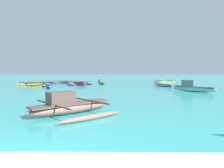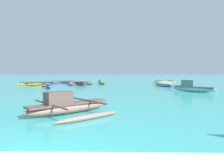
% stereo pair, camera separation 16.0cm
% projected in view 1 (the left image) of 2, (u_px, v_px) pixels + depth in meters
% --- Properties ---
extents(moored_boat_0, '(3.47, 3.47, 0.52)m').
position_uv_depth(moored_boat_0, '(80.00, 83.00, 26.34)').
color(moored_boat_0, '#AA387A').
rests_on(moored_boat_0, ground_plane).
extents(moored_boat_1, '(4.98, 4.12, 0.46)m').
position_uv_depth(moored_boat_1, '(34.00, 84.00, 25.13)').
color(moored_boat_1, '#B98826').
rests_on(moored_boat_1, ground_plane).
extents(moored_boat_2, '(2.38, 2.61, 0.30)m').
position_uv_depth(moored_boat_2, '(83.00, 83.00, 29.24)').
color(moored_boat_2, green).
rests_on(moored_boat_2, ground_plane).
extents(moored_boat_3, '(3.21, 3.03, 1.03)m').
position_uv_depth(moored_boat_3, '(193.00, 88.00, 17.67)').
color(moored_boat_3, '#82BAB1').
rests_on(moored_boat_3, ground_plane).
extents(moored_boat_4, '(4.22, 4.25, 0.96)m').
position_uv_depth(moored_boat_4, '(70.00, 106.00, 8.46)').
color(moored_boat_4, '#996A5E').
rests_on(moored_boat_4, ground_plane).
extents(moored_boat_5, '(2.83, 3.69, 0.40)m').
position_uv_depth(moored_boat_5, '(48.00, 83.00, 28.21)').
color(moored_boat_5, '#4B4AB0').
rests_on(moored_boat_5, ground_plane).
extents(moored_boat_6, '(1.87, 3.24, 0.47)m').
position_uv_depth(moored_boat_6, '(48.00, 85.00, 21.99)').
color(moored_boat_6, slate).
rests_on(moored_boat_6, ground_plane).
extents(moored_boat_7, '(1.63, 2.66, 0.63)m').
position_uv_depth(moored_boat_7, '(102.00, 82.00, 28.65)').
color(moored_boat_7, '#85B292').
rests_on(moored_boat_7, ground_plane).
extents(moored_boat_8, '(4.15, 4.18, 0.41)m').
position_uv_depth(moored_boat_8, '(65.00, 82.00, 30.55)').
color(moored_boat_8, '#AB88D6').
rests_on(moored_boat_8, ground_plane).
extents(moored_boat_9, '(3.26, 3.77, 0.55)m').
position_uv_depth(moored_boat_9, '(164.00, 82.00, 30.07)').
color(moored_boat_9, beige).
rests_on(moored_boat_9, ground_plane).
extents(moored_boat_10, '(2.18, 3.34, 0.33)m').
position_uv_depth(moored_boat_10, '(164.00, 85.00, 24.12)').
color(moored_boat_10, '#DC99DB').
rests_on(moored_boat_10, ground_plane).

